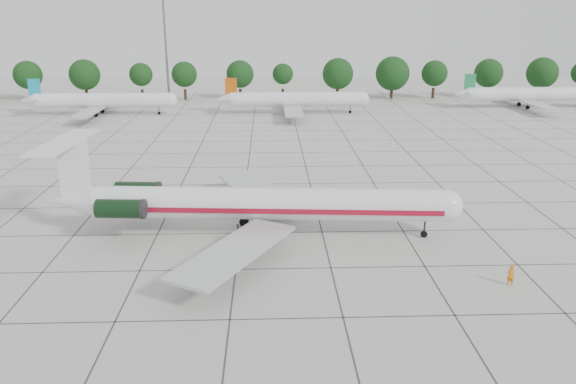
% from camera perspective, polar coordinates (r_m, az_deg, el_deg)
% --- Properties ---
extents(ground, '(260.00, 260.00, 0.00)m').
position_cam_1_polar(ground, '(55.09, 3.47, -4.08)').
color(ground, beige).
rests_on(ground, ground).
extents(apron_joints, '(170.00, 170.00, 0.02)m').
position_cam_1_polar(apron_joints, '(69.15, 2.31, 0.62)').
color(apron_joints, '#383838').
rests_on(apron_joints, ground).
extents(main_airliner, '(39.31, 30.82, 9.22)m').
position_cam_1_polar(main_airliner, '(53.33, -4.23, -1.12)').
color(main_airliner, silver).
rests_on(main_airliner, ground).
extents(ground_crew, '(0.68, 0.48, 1.75)m').
position_cam_1_polar(ground_crew, '(47.83, 21.68, -7.86)').
color(ground_crew, orange).
rests_on(ground_crew, ground).
extents(bg_airliner_b, '(28.24, 27.20, 7.40)m').
position_cam_1_polar(bg_airliner_b, '(121.98, -18.37, 8.78)').
color(bg_airliner_b, silver).
rests_on(bg_airliner_b, ground).
extents(bg_airliner_c, '(28.24, 27.20, 7.40)m').
position_cam_1_polar(bg_airliner_c, '(117.36, 0.78, 9.36)').
color(bg_airliner_c, silver).
rests_on(bg_airliner_c, ground).
extents(bg_airliner_d, '(28.24, 27.20, 7.40)m').
position_cam_1_polar(bg_airliner_d, '(135.63, 23.22, 9.10)').
color(bg_airliner_d, silver).
rests_on(bg_airliner_d, ground).
extents(tree_line, '(249.86, 8.44, 10.22)m').
position_cam_1_polar(tree_line, '(136.72, -4.90, 11.84)').
color(tree_line, '#332114').
rests_on(tree_line, ground).
extents(floodlight_mast, '(1.60, 1.60, 25.45)m').
position_cam_1_polar(floodlight_mast, '(145.05, -12.36, 15.15)').
color(floodlight_mast, slate).
rests_on(floodlight_mast, ground).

